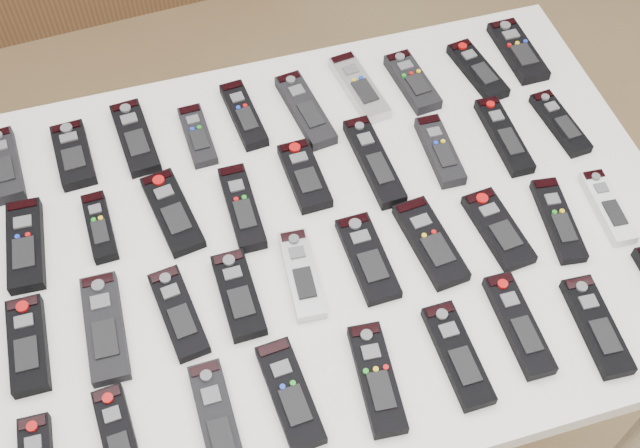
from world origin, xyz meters
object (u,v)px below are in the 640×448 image
object	(u,v)px
remote_7	(412,82)
remote_24	(368,258)
remote_5	(305,110)
remote_15	(374,161)
remote_28	(608,207)
remote_22	(238,295)
remote_19	(28,345)
remote_8	(477,70)
remote_11	(100,227)
remote_23	(302,274)
remote_27	(558,220)
remote_13	(242,208)
remote_10	(25,245)
remote_2	(135,138)
remote_4	(244,115)
remote_16	(440,151)
remote_20	(105,328)
remote_17	(504,136)
remote_35	(519,325)
remote_26	(498,229)
remote_1	(73,155)
remote_30	(119,440)
remote_31	(219,426)
remote_18	(560,123)
remote_21	(179,313)
remote_3	(198,136)
remote_25	(430,242)
remote_9	(518,51)
table	(320,249)
remote_36	(597,326)
remote_32	(290,394)
remote_12	(172,212)

from	to	relation	value
remote_7	remote_24	distance (m)	0.43
remote_5	remote_24	world-z (taller)	remote_5
remote_5	remote_15	world-z (taller)	same
remote_28	remote_22	bearing A→B (deg)	-176.85
remote_19	remote_8	bearing A→B (deg)	22.40
remote_8	remote_11	size ratio (longest dim) A/B	1.16
remote_23	remote_27	distance (m)	0.46
remote_13	remote_10	bearing A→B (deg)	175.90
remote_2	remote_4	world-z (taller)	remote_4
remote_10	remote_11	xyz separation A→B (m)	(0.13, 0.00, -0.00)
remote_16	remote_20	size ratio (longest dim) A/B	0.84
remote_5	remote_15	xyz separation A→B (m)	(0.09, -0.16, 0.00)
remote_15	remote_17	bearing A→B (deg)	-4.29
remote_11	remote_35	distance (m)	0.72
remote_4	remote_15	size ratio (longest dim) A/B	0.81
remote_15	remote_26	distance (m)	0.26
remote_1	remote_16	size ratio (longest dim) A/B	0.93
remote_11	remote_10	bearing A→B (deg)	178.76
remote_1	remote_28	size ratio (longest dim) A/B	0.95
remote_30	remote_31	bearing A→B (deg)	-12.15
remote_27	remote_28	world-z (taller)	same
remote_4	remote_18	xyz separation A→B (m)	(0.57, -0.19, -0.00)
remote_8	remote_20	size ratio (longest dim) A/B	0.85
remote_21	remote_31	world-z (taller)	same
remote_24	remote_20	bearing A→B (deg)	179.40
remote_4	remote_8	distance (m)	0.48
remote_1	remote_3	bearing A→B (deg)	-7.02
remote_18	remote_22	size ratio (longest dim) A/B	1.00
remote_4	remote_25	world-z (taller)	same
remote_15	remote_5	bearing A→B (deg)	115.62
remote_4	remote_21	xyz separation A→B (m)	(-0.20, -0.39, -0.00)
remote_9	remote_26	bearing A→B (deg)	-119.80
table	remote_36	world-z (taller)	remote_36
remote_3	remote_23	world-z (taller)	remote_23
remote_26	remote_11	bearing A→B (deg)	157.62
remote_18	remote_26	xyz separation A→B (m)	(-0.21, -0.19, 0.00)
remote_4	remote_27	bearing A→B (deg)	-45.26
remote_13	remote_5	bearing A→B (deg)	48.74
remote_2	remote_36	world-z (taller)	remote_36
remote_19	remote_30	world-z (taller)	remote_19
remote_22	remote_31	world-z (taller)	remote_22
remote_5	remote_32	xyz separation A→B (m)	(-0.18, -0.56, 0.00)
remote_3	remote_27	xyz separation A→B (m)	(0.56, -0.37, 0.00)
remote_3	remote_36	size ratio (longest dim) A/B	0.83
remote_31	remote_35	bearing A→B (deg)	2.37
remote_18	remote_28	distance (m)	0.21
table	remote_21	xyz separation A→B (m)	(-0.27, -0.10, 0.07)
remote_18	remote_23	xyz separation A→B (m)	(-0.56, -0.19, 0.00)
remote_27	remote_17	bearing A→B (deg)	99.93
remote_25	remote_12	bearing A→B (deg)	149.44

